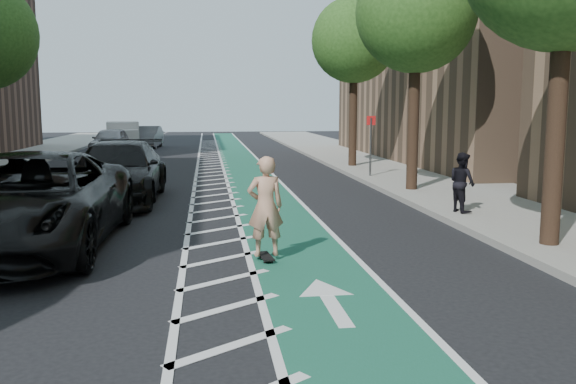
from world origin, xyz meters
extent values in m
plane|color=black|center=(0.00, 0.00, 0.00)|extent=(120.00, 120.00, 0.00)
cube|color=#175338|center=(3.00, 10.00, 0.01)|extent=(2.00, 90.00, 0.01)
cube|color=silver|center=(1.50, 10.00, 0.01)|extent=(1.40, 90.00, 0.01)
cube|color=gray|center=(9.50, 10.00, 0.07)|extent=(5.00, 90.00, 0.15)
cube|color=gray|center=(7.05, 10.00, 0.08)|extent=(0.12, 90.00, 0.16)
cylinder|color=#382619|center=(7.90, 0.00, 2.20)|extent=(0.36, 0.36, 4.40)
cylinder|color=#382619|center=(7.90, 8.00, 2.20)|extent=(0.36, 0.36, 4.40)
sphere|color=#224918|center=(7.90, 8.00, 5.80)|extent=(4.20, 4.20, 4.20)
cylinder|color=#382619|center=(7.90, 16.00, 2.20)|extent=(0.36, 0.36, 4.40)
sphere|color=#224918|center=(7.90, 16.00, 5.80)|extent=(4.20, 4.20, 4.20)
cylinder|color=#4C4C4C|center=(7.60, 12.00, 1.20)|extent=(0.08, 0.08, 2.40)
cube|color=red|center=(7.60, 12.00, 2.30)|extent=(0.35, 0.02, 0.35)
cube|color=black|center=(2.30, -0.16, 0.08)|extent=(0.27, 0.72, 0.03)
cylinder|color=black|center=(2.20, 0.07, 0.03)|extent=(0.03, 0.06, 0.05)
cylinder|color=black|center=(2.35, 0.08, 0.03)|extent=(0.03, 0.06, 0.05)
cylinder|color=black|center=(2.25, -0.40, 0.03)|extent=(0.03, 0.06, 0.05)
cylinder|color=black|center=(2.40, -0.39, 0.03)|extent=(0.03, 0.06, 0.05)
imported|color=tan|center=(2.30, -0.16, 1.02)|extent=(0.72, 0.51, 1.84)
imported|color=black|center=(-2.25, 1.33, 0.96)|extent=(3.39, 7.02, 1.93)
imported|color=black|center=(-1.38, 7.50, 0.89)|extent=(2.63, 6.20, 1.79)
imported|color=#A3A2A7|center=(-4.44, 26.54, 0.80)|extent=(2.21, 4.82, 1.60)
imported|color=#595A5E|center=(-2.80, 32.20, 0.75)|extent=(1.93, 4.68, 1.51)
imported|color=black|center=(7.70, 3.56, 0.91)|extent=(0.72, 0.85, 1.53)
cube|color=silver|center=(-4.26, 30.76, 0.92)|extent=(2.39, 3.19, 1.85)
cube|color=silver|center=(-3.98, 28.57, 0.69)|extent=(2.02, 1.70, 1.39)
cylinder|color=black|center=(-4.76, 28.09, 0.32)|extent=(0.31, 0.67, 0.65)
cylinder|color=black|center=(-3.11, 28.30, 0.32)|extent=(0.31, 0.67, 0.65)
cylinder|color=black|center=(-5.18, 31.39, 0.32)|extent=(0.31, 0.67, 0.65)
cylinder|color=black|center=(-3.53, 31.60, 0.32)|extent=(0.31, 0.67, 0.65)
cylinder|color=#E3480B|center=(-2.79, 9.00, 0.42)|extent=(0.49, 0.49, 0.84)
cylinder|color=silver|center=(-2.79, 9.00, 0.28)|extent=(0.50, 0.50, 0.11)
cylinder|color=silver|center=(-2.79, 9.00, 0.54)|extent=(0.50, 0.50, 0.11)
cylinder|color=black|center=(-2.79, 9.00, 0.02)|extent=(0.62, 0.62, 0.04)
cylinder|color=#F95C0D|center=(-2.28, 10.02, 0.49)|extent=(0.57, 0.57, 0.99)
cylinder|color=silver|center=(-2.28, 10.02, 0.33)|extent=(0.58, 0.58, 0.13)
cylinder|color=silver|center=(-2.28, 10.02, 0.63)|extent=(0.58, 0.58, 0.13)
cylinder|color=black|center=(-2.28, 10.02, 0.02)|extent=(0.72, 0.72, 0.04)
cylinder|color=#DD4F0B|center=(-2.45, 14.50, 0.40)|extent=(0.46, 0.46, 0.80)
cylinder|color=silver|center=(-2.45, 14.50, 0.27)|extent=(0.47, 0.47, 0.11)
cylinder|color=silver|center=(-2.45, 14.50, 0.52)|extent=(0.47, 0.47, 0.11)
cylinder|color=black|center=(-2.45, 14.50, 0.02)|extent=(0.59, 0.59, 0.04)
camera|label=1|loc=(1.25, -11.12, 2.82)|focal=38.00mm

